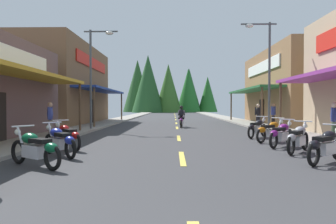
# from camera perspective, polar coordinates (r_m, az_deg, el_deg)

# --- Properties ---
(ground) EXTENTS (10.10, 87.13, 0.10)m
(ground) POSITION_cam_1_polar(r_m,az_deg,el_deg) (29.36, 1.54, -1.95)
(ground) COLOR #38383A
(sidewalk_left) EXTENTS (2.26, 87.13, 0.12)m
(sidewalk_left) POSITION_cam_1_polar(r_m,az_deg,el_deg) (29.94, -10.38, -1.69)
(sidewalk_left) COLOR gray
(sidewalk_left) RESTS_ON ground
(sidewalk_right) EXTENTS (2.26, 87.13, 0.12)m
(sidewalk_right) POSITION_cam_1_polar(r_m,az_deg,el_deg) (30.05, 13.41, -1.70)
(sidewalk_right) COLOR gray
(sidewalk_right) RESTS_ON ground
(centerline_dashes) EXTENTS (0.16, 62.31, 0.01)m
(centerline_dashes) POSITION_cam_1_polar(r_m,az_deg,el_deg) (33.00, 1.48, -1.50)
(centerline_dashes) COLOR #E0C64C
(centerline_dashes) RESTS_ON ground
(storefront_left_far) EXTENTS (9.32, 12.50, 6.73)m
(storefront_left_far) POSITION_cam_1_polar(r_m,az_deg,el_deg) (28.06, -21.63, 4.81)
(storefront_left_far) COLOR brown
(storefront_left_far) RESTS_ON ground
(storefront_right_far) EXTENTS (9.48, 12.36, 6.18)m
(storefront_right_far) POSITION_cam_1_polar(r_m,az_deg,el_deg) (28.05, 25.03, 4.22)
(storefront_right_far) COLOR olive
(storefront_right_far) RESTS_ON ground
(streetlamp_left) EXTENTS (2.11, 0.30, 6.30)m
(streetlamp_left) POSITION_cam_1_polar(r_m,az_deg,el_deg) (19.47, -13.64, 8.66)
(streetlamp_left) COLOR #474C51
(streetlamp_left) RESTS_ON ground
(streetlamp_right) EXTENTS (2.11, 0.30, 6.50)m
(streetlamp_right) POSITION_cam_1_polar(r_m,az_deg,el_deg) (18.88, 17.88, 9.21)
(streetlamp_right) COLOR #474C51
(streetlamp_right) RESTS_ON ground
(motorcycle_parked_right_1) EXTENTS (1.68, 1.48, 1.04)m
(motorcycle_parked_right_1) POSITION_cam_1_polar(r_m,az_deg,el_deg) (9.16, 27.87, -5.60)
(motorcycle_parked_right_1) COLOR black
(motorcycle_parked_right_1) RESTS_ON ground
(motorcycle_parked_right_2) EXTENTS (1.42, 1.73, 1.04)m
(motorcycle_parked_right_2) POSITION_cam_1_polar(r_m,az_deg,el_deg) (10.79, 23.56, -4.55)
(motorcycle_parked_right_2) COLOR black
(motorcycle_parked_right_2) RESTS_ON ground
(motorcycle_parked_right_3) EXTENTS (1.49, 1.67, 1.04)m
(motorcycle_parked_right_3) POSITION_cam_1_polar(r_m,az_deg,el_deg) (12.10, 20.82, -3.92)
(motorcycle_parked_right_3) COLOR black
(motorcycle_parked_right_3) RESTS_ON ground
(motorcycle_parked_right_4) EXTENTS (1.71, 1.45, 1.04)m
(motorcycle_parked_right_4) POSITION_cam_1_polar(r_m,az_deg,el_deg) (13.53, 19.03, -3.38)
(motorcycle_parked_right_4) COLOR black
(motorcycle_parked_right_4) RESTS_ON ground
(motorcycle_parked_right_5) EXTENTS (1.42, 1.73, 1.04)m
(motorcycle_parked_right_5) POSITION_cam_1_polar(r_m,az_deg,el_deg) (15.19, 16.67, -2.87)
(motorcycle_parked_right_5) COLOR black
(motorcycle_parked_right_5) RESTS_ON ground
(motorcycle_parked_left_1) EXTENTS (1.84, 1.26, 1.04)m
(motorcycle_parked_left_1) POSITION_cam_1_polar(r_m,az_deg,el_deg) (8.27, -24.02, -6.28)
(motorcycle_parked_left_1) COLOR black
(motorcycle_parked_left_1) RESTS_ON ground
(motorcycle_parked_left_2) EXTENTS (1.58, 1.59, 1.04)m
(motorcycle_parked_left_2) POSITION_cam_1_polar(r_m,az_deg,el_deg) (9.75, -19.98, -5.13)
(motorcycle_parked_left_2) COLOR black
(motorcycle_parked_left_2) RESTS_ON ground
(motorcycle_parked_left_3) EXTENTS (1.54, 1.63, 1.04)m
(motorcycle_parked_left_3) POSITION_cam_1_polar(r_m,az_deg,el_deg) (11.22, -18.73, -4.30)
(motorcycle_parked_left_3) COLOR black
(motorcycle_parked_left_3) RESTS_ON ground
(rider_cruising_lead) EXTENTS (0.60, 2.14, 1.57)m
(rider_cruising_lead) POSITION_cam_1_polar(r_m,az_deg,el_deg) (21.53, 2.56, -1.20)
(rider_cruising_lead) COLOR black
(rider_cruising_lead) RESTS_ON ground
(pedestrian_by_shop) EXTENTS (0.52, 0.39, 1.69)m
(pedestrian_by_shop) POSITION_cam_1_polar(r_m,az_deg,el_deg) (21.93, 16.79, -0.35)
(pedestrian_by_shop) COLOR black
(pedestrian_by_shop) RESTS_ON ground
(pedestrian_browsing) EXTENTS (0.44, 0.44, 1.71)m
(pedestrian_browsing) POSITION_cam_1_polar(r_m,az_deg,el_deg) (14.27, 29.09, -1.20)
(pedestrian_browsing) COLOR #3F593F
(pedestrian_browsing) RESTS_ON ground
(pedestrian_waiting) EXTENTS (0.29, 0.57, 1.72)m
(pedestrian_waiting) POSITION_cam_1_polar(r_m,az_deg,el_deg) (15.22, -21.56, -0.97)
(pedestrian_waiting) COLOR #726659
(pedestrian_waiting) RESTS_ON ground
(pedestrian_strolling) EXTENTS (0.44, 0.44, 1.76)m
(pedestrian_strolling) POSITION_cam_1_polar(r_m,az_deg,el_deg) (21.66, 19.45, -0.28)
(pedestrian_strolling) COLOR black
(pedestrian_strolling) RESTS_ON ground
(treeline_backdrop) EXTENTS (24.16, 14.72, 13.51)m
(treeline_backdrop) POSITION_cam_1_polar(r_m,az_deg,el_deg) (73.75, -1.14, 4.64)
(treeline_backdrop) COLOR #326023
(treeline_backdrop) RESTS_ON ground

